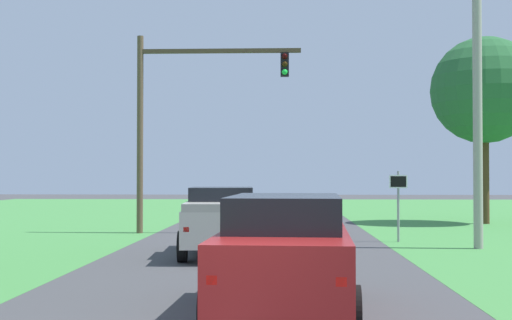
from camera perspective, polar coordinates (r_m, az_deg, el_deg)
ground_plane at (r=18.36m, az=-0.29°, el=-8.25°), size 120.00×120.00×0.00m
red_suv_near at (r=11.29m, az=2.42°, el=-7.50°), size 2.42×5.05×1.90m
pickup_truck_lead at (r=19.22m, az=-2.86°, el=-4.98°), size 2.39×5.08×1.90m
traffic_light at (r=26.71m, az=-6.24°, el=4.57°), size 6.32×0.40×7.61m
keep_moving_sign at (r=23.50m, az=11.70°, el=-2.98°), size 0.60×0.09×2.37m
oak_tree_right at (r=33.50m, az=18.39°, el=5.48°), size 4.90×4.90×8.60m
utility_pole_right at (r=22.13m, az=17.85°, el=5.81°), size 0.28×0.28×9.87m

